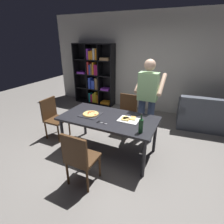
% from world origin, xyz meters
% --- Properties ---
extents(ground_plane, '(12.00, 12.00, 0.00)m').
position_xyz_m(ground_plane, '(0.00, 0.00, 0.00)').
color(ground_plane, gray).
extents(back_wall, '(6.40, 0.10, 2.80)m').
position_xyz_m(back_wall, '(0.00, 2.60, 1.40)').
color(back_wall, silver).
rests_on(back_wall, ground_plane).
extents(dining_table, '(1.78, 0.93, 0.75)m').
position_xyz_m(dining_table, '(0.00, 0.00, 0.68)').
color(dining_table, '#232328').
rests_on(dining_table, ground_plane).
extents(chair_near_camera, '(0.42, 0.42, 0.90)m').
position_xyz_m(chair_near_camera, '(-0.00, -0.95, 0.51)').
color(chair_near_camera, '#472D19').
rests_on(chair_near_camera, ground_plane).
extents(chair_far_side, '(0.42, 0.42, 0.90)m').
position_xyz_m(chair_far_side, '(0.00, 0.95, 0.51)').
color(chair_far_side, '#472D19').
rests_on(chair_far_side, ground_plane).
extents(chair_left_end, '(0.42, 0.42, 0.90)m').
position_xyz_m(chair_left_end, '(-1.38, 0.00, 0.51)').
color(chair_left_end, '#472D19').
rests_on(chair_left_end, ground_plane).
extents(couch, '(1.79, 1.04, 0.85)m').
position_xyz_m(couch, '(1.91, 1.99, 0.30)').
color(couch, '#4C515B').
rests_on(couch, ground_plane).
extents(bookshelf, '(1.40, 0.35, 1.95)m').
position_xyz_m(bookshelf, '(-1.70, 2.38, 0.95)').
color(bookshelf, black).
rests_on(bookshelf, ground_plane).
extents(person_serving_pizza, '(0.55, 0.54, 1.75)m').
position_xyz_m(person_serving_pizza, '(0.52, 0.73, 1.00)').
color(person_serving_pizza, '#38476B').
rests_on(person_serving_pizza, ground_plane).
extents(pepperoni_pizza_on_tray, '(0.36, 0.36, 0.04)m').
position_xyz_m(pepperoni_pizza_on_tray, '(-0.36, -0.04, 0.77)').
color(pepperoni_pizza_on_tray, '#2D2D33').
rests_on(pepperoni_pizza_on_tray, dining_table).
extents(pizza_slices_on_towel, '(0.36, 0.28, 0.03)m').
position_xyz_m(pizza_slices_on_towel, '(0.37, 0.06, 0.76)').
color(pizza_slices_on_towel, white).
rests_on(pizza_slices_on_towel, dining_table).
extents(wine_bottle, '(0.07, 0.07, 0.32)m').
position_xyz_m(wine_bottle, '(0.70, -0.29, 0.87)').
color(wine_bottle, '#194723').
rests_on(wine_bottle, dining_table).
extents(kitchen_scissors, '(0.19, 0.09, 0.01)m').
position_xyz_m(kitchen_scissors, '(-0.03, -0.26, 0.76)').
color(kitchen_scissors, silver).
rests_on(kitchen_scissors, dining_table).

